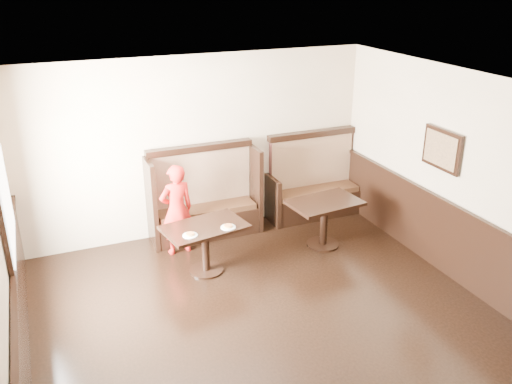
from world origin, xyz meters
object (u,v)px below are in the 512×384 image
booth_neighbor (313,188)px  child (177,210)px  booth_main (204,203)px  table_main (205,237)px  table_neighbor (324,213)px

booth_neighbor → child: bearing=-170.1°
booth_main → table_main: (-0.35, -1.13, 0.01)m
table_neighbor → booth_main: bearing=139.0°
table_main → child: child is taller
booth_neighbor → child: size_ratio=1.19×
table_main → child: (-0.20, 0.69, 0.15)m
child → booth_main: bearing=-148.4°
booth_neighbor → child: booth_neighbor is taller
booth_main → table_neighbor: bearing=-34.9°
booth_main → table_neighbor: (1.55, -1.08, 0.02)m
booth_main → child: (-0.55, -0.44, 0.16)m
booth_main → child: bearing=-141.6°
booth_neighbor → table_neighbor: size_ratio=1.47×
booth_neighbor → table_neighbor: bearing=-110.4°
table_neighbor → child: bearing=156.8°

